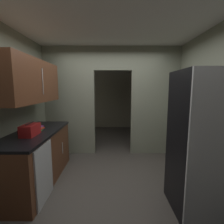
# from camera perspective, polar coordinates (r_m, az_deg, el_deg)

# --- Properties ---
(ground) EXTENTS (20.00, 20.00, 0.00)m
(ground) POSITION_cam_1_polar(r_m,az_deg,el_deg) (3.08, -0.21, -24.16)
(ground) COLOR #47423D
(kitchen_overhead_slab) EXTENTS (3.69, 7.01, 0.06)m
(kitchen_overhead_slab) POSITION_cam_1_polar(r_m,az_deg,el_deg) (3.22, -0.20, 26.50)
(kitchen_overhead_slab) COLOR silver
(kitchen_partition) EXTENTS (3.29, 0.12, 2.63)m
(kitchen_partition) POSITION_cam_1_polar(r_m,az_deg,el_deg) (4.12, -0.27, 4.61)
(kitchen_partition) COLOR gray
(kitchen_partition) RESTS_ON ground
(adjoining_room_shell) EXTENTS (3.29, 2.94, 2.63)m
(adjoining_room_shell) POSITION_cam_1_polar(r_m,az_deg,el_deg) (6.09, -0.11, 5.01)
(adjoining_room_shell) COLOR gray
(adjoining_room_shell) RESTS_ON ground
(refrigerator) EXTENTS (0.79, 0.75, 1.87)m
(refrigerator) POSITION_cam_1_polar(r_m,az_deg,el_deg) (2.52, 29.52, -9.34)
(refrigerator) COLOR black
(refrigerator) RESTS_ON ground
(lower_cabinet_run) EXTENTS (0.68, 1.79, 0.91)m
(lower_cabinet_run) POSITION_cam_1_polar(r_m,az_deg,el_deg) (3.27, -24.43, -13.93)
(lower_cabinet_run) COLOR brown
(lower_cabinet_run) RESTS_ON ground
(dishwasher) EXTENTS (0.02, 0.56, 0.85)m
(dishwasher) POSITION_cam_1_polar(r_m,az_deg,el_deg) (2.74, -22.23, -18.92)
(dishwasher) COLOR #B7BABC
(dishwasher) RESTS_ON ground
(upper_cabinet_counterside) EXTENTS (0.36, 1.61, 0.69)m
(upper_cabinet_counterside) POSITION_cam_1_polar(r_m,az_deg,el_deg) (3.05, -25.87, 9.45)
(upper_cabinet_counterside) COLOR brown
(boombox) EXTENTS (0.21, 0.35, 0.20)m
(boombox) POSITION_cam_1_polar(r_m,az_deg,el_deg) (2.91, -26.36, -5.55)
(boombox) COLOR maroon
(boombox) RESTS_ON lower_cabinet_run
(book_stack) EXTENTS (0.15, 0.17, 0.07)m
(book_stack) POSITION_cam_1_polar(r_m,az_deg,el_deg) (3.21, -23.80, -5.15)
(book_stack) COLOR #388C47
(book_stack) RESTS_ON lower_cabinet_run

